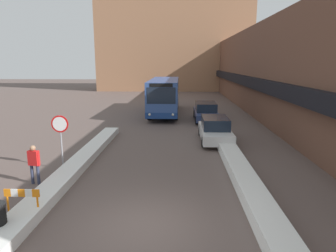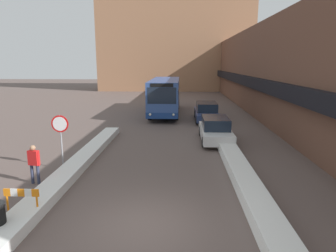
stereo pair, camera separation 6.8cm
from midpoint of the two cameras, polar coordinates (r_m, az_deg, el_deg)
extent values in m
plane|color=brown|center=(9.32, -4.87, -18.44)|extent=(160.00, 160.00, 0.00)
cube|color=brown|center=(33.20, 18.16, 10.14)|extent=(5.00, 60.00, 8.01)
cube|color=black|center=(32.61, 13.35, 8.70)|extent=(0.50, 60.00, 0.90)
cube|color=#996B4C|center=(54.25, 1.18, 16.74)|extent=(26.00, 8.00, 18.53)
cube|color=silver|center=(12.77, -19.61, -9.52)|extent=(0.90, 17.71, 0.37)
cube|color=silver|center=(13.92, 12.73, -7.09)|extent=(0.90, 16.49, 0.48)
cube|color=#335193|center=(28.07, -0.74, 6.05)|extent=(2.51, 10.18, 2.78)
cube|color=navy|center=(28.21, -0.73, 3.73)|extent=(2.53, 10.20, 0.49)
cube|color=#192333|center=(28.03, -0.74, 6.85)|extent=(2.54, 9.37, 0.77)
cube|color=#192333|center=(22.96, -1.41, 5.79)|extent=(2.21, 0.03, 1.25)
cube|color=black|center=(22.89, -1.42, 7.77)|extent=(1.76, 0.03, 0.28)
sphere|color=#F2EAC6|center=(23.23, -3.62, 2.20)|extent=(0.20, 0.20, 0.20)
sphere|color=#F2EAC6|center=(23.11, 0.85, 2.18)|extent=(0.20, 0.20, 0.20)
cylinder|color=black|center=(25.21, -3.69, 2.35)|extent=(0.28, 1.04, 1.04)
cylinder|color=black|center=(25.08, 1.49, 2.32)|extent=(0.28, 1.04, 1.04)
cylinder|color=black|center=(31.43, -2.51, 4.26)|extent=(0.28, 1.04, 1.04)
cylinder|color=black|center=(31.32, 1.65, 4.24)|extent=(0.28, 1.04, 1.04)
cube|color=silver|center=(18.51, 8.82, -1.27)|extent=(1.75, 4.52, 0.57)
cube|color=#192333|center=(18.49, 8.85, 0.66)|extent=(1.54, 2.49, 0.66)
cylinder|color=black|center=(17.33, 11.94, -3.06)|extent=(0.20, 0.60, 0.60)
cylinder|color=black|center=(17.13, 6.67, -3.06)|extent=(0.20, 0.60, 0.60)
cylinder|color=black|center=(20.02, 10.63, -1.00)|extent=(0.20, 0.60, 0.60)
cylinder|color=black|center=(19.84, 6.07, -0.97)|extent=(0.20, 0.60, 0.60)
cube|color=navy|center=(24.98, 7.14, 2.24)|extent=(1.84, 4.88, 0.58)
cube|color=#192333|center=(25.00, 7.15, 3.71)|extent=(1.62, 2.68, 0.68)
cylinder|color=black|center=(23.62, 9.45, 1.06)|extent=(0.20, 0.63, 0.63)
cylinder|color=black|center=(23.47, 5.39, 1.10)|extent=(0.20, 0.63, 0.63)
cylinder|color=black|center=(26.58, 8.65, 2.29)|extent=(0.20, 0.63, 0.63)
cylinder|color=black|center=(26.45, 5.04, 2.33)|extent=(0.20, 0.63, 0.63)
cylinder|color=gray|center=(14.08, -19.77, -3.04)|extent=(0.07, 0.07, 2.48)
cylinder|color=red|center=(13.87, -20.05, 0.37)|extent=(0.76, 0.03, 0.76)
cylinder|color=white|center=(13.86, -20.07, 0.36)|extent=(0.62, 0.02, 0.62)
cylinder|color=#333851|center=(13.15, -24.58, -8.35)|extent=(0.12, 0.12, 0.78)
cylinder|color=#333851|center=(12.98, -23.62, -8.52)|extent=(0.12, 0.12, 0.78)
cube|color=red|center=(12.86, -24.36, -5.57)|extent=(0.45, 0.28, 0.59)
sphere|color=#9E7556|center=(12.75, -24.51, -3.85)|extent=(0.21, 0.21, 0.21)
cylinder|color=red|center=(13.00, -25.08, -5.59)|extent=(0.09, 0.09, 0.55)
cylinder|color=red|center=(12.74, -23.60, -5.80)|extent=(0.09, 0.09, 0.55)
cylinder|color=orange|center=(10.78, -28.29, -13.41)|extent=(0.06, 0.06, 0.70)
cylinder|color=orange|center=(10.35, -23.68, -14.02)|extent=(0.06, 0.06, 0.70)
cube|color=orange|center=(10.58, -28.41, -11.12)|extent=(0.22, 0.04, 0.24)
cube|color=white|center=(10.48, -27.35, -11.24)|extent=(0.22, 0.04, 0.24)
cube|color=orange|center=(10.37, -26.27, -11.37)|extent=(0.22, 0.04, 0.24)
cube|color=white|center=(10.27, -25.17, -11.49)|extent=(0.22, 0.04, 0.24)
cube|color=orange|center=(10.17, -24.05, -11.61)|extent=(0.22, 0.04, 0.24)
camera|label=1|loc=(0.03, -90.14, -0.03)|focal=32.00mm
camera|label=2|loc=(0.03, 89.86, 0.03)|focal=32.00mm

